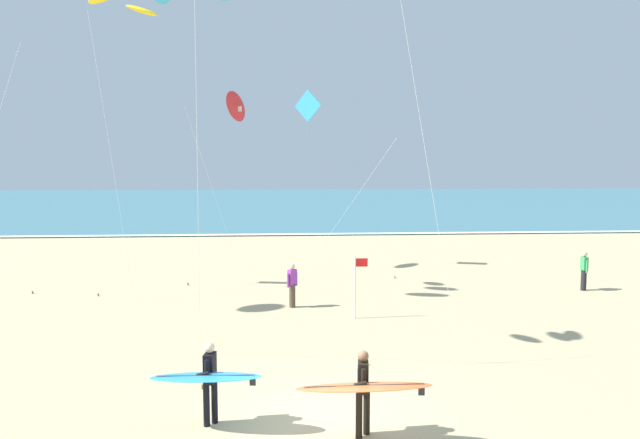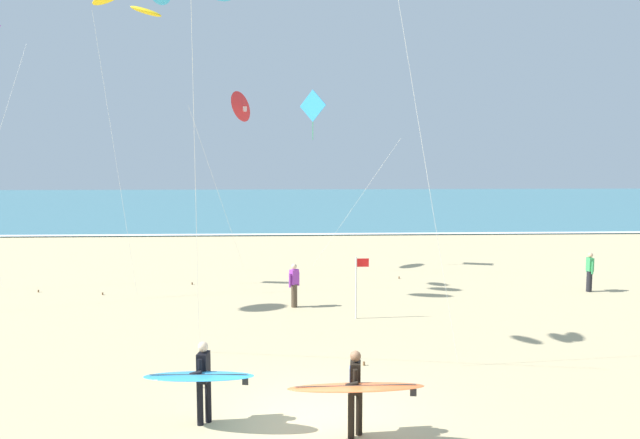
# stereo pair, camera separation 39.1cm
# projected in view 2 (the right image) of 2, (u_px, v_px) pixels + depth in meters

# --- Properties ---
(ground_plane) EXTENTS (160.00, 160.00, 0.00)m
(ground_plane) POSITION_uv_depth(u_px,v_px,m) (316.00, 424.00, 12.29)
(ground_plane) COLOR tan
(ocean_water) EXTENTS (160.00, 60.00, 0.08)m
(ocean_water) POSITION_uv_depth(u_px,v_px,m) (296.00, 203.00, 71.71)
(ocean_water) COLOR teal
(ocean_water) RESTS_ON ground
(shoreline_foam) EXTENTS (160.00, 0.84, 0.01)m
(shoreline_foam) POSITION_uv_depth(u_px,v_px,m) (299.00, 234.00, 42.19)
(shoreline_foam) COLOR white
(shoreline_foam) RESTS_ON ocean_water
(surfer_lead) EXTENTS (2.30, 1.07, 1.71)m
(surfer_lead) POSITION_uv_depth(u_px,v_px,m) (201.00, 377.00, 12.06)
(surfer_lead) COLOR black
(surfer_lead) RESTS_ON ground
(surfer_trailing) EXTENTS (2.60, 1.02, 1.71)m
(surfer_trailing) POSITION_uv_depth(u_px,v_px,m) (355.00, 387.00, 11.49)
(surfer_trailing) COLOR black
(surfer_trailing) RESTS_ON ground
(kite_delta_scarlet_mid) EXTENTS (2.53, 4.12, 8.51)m
(kite_delta_scarlet_mid) POSITION_uv_depth(u_px,v_px,m) (242.00, 107.00, 28.40)
(kite_delta_scarlet_mid) COLOR red
(kite_delta_scarlet_mid) RESTS_ON ground
(kite_diamond_cobalt_high) EXTENTS (4.39, 3.42, 8.61)m
(kite_diamond_cobalt_high) POSITION_uv_depth(u_px,v_px,m) (314.00, 110.00, 28.95)
(kite_diamond_cobalt_high) COLOR #2D99DB
(kite_diamond_cobalt_high) RESTS_ON ground
(kite_arc_emerald_low) EXTENTS (2.67, 3.16, 11.49)m
(kite_arc_emerald_low) POSITION_uv_depth(u_px,v_px,m) (128.00, 1.00, 22.24)
(kite_arc_emerald_low) COLOR yellow
(kite_arc_emerald_low) RESTS_ON ground
(bystander_green_top) EXTENTS (0.22, 0.50, 1.59)m
(bystander_green_top) POSITION_uv_depth(u_px,v_px,m) (590.00, 272.00, 24.39)
(bystander_green_top) COLOR black
(bystander_green_top) RESTS_ON ground
(bystander_purple_top) EXTENTS (0.38, 0.37, 1.59)m
(bystander_purple_top) POSITION_uv_depth(u_px,v_px,m) (294.00, 285.00, 21.85)
(bystander_purple_top) COLOR #4C3D2D
(bystander_purple_top) RESTS_ON ground
(lifeguard_flag) EXTENTS (0.44, 0.05, 2.10)m
(lifeguard_flag) POSITION_uv_depth(u_px,v_px,m) (358.00, 281.00, 20.25)
(lifeguard_flag) COLOR silver
(lifeguard_flag) RESTS_ON ground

